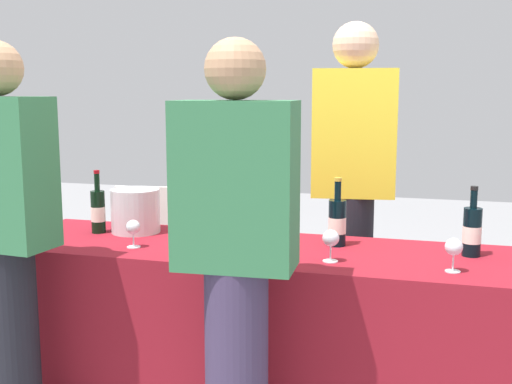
# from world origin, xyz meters

# --- Properties ---
(tasting_table) EXTENTS (2.35, 0.67, 0.73)m
(tasting_table) POSITION_xyz_m (0.00, 0.00, 0.36)
(tasting_table) COLOR maroon
(tasting_table) RESTS_ON ground_plane
(wine_bottle_0) EXTENTS (0.07, 0.07, 0.31)m
(wine_bottle_0) POSITION_xyz_m (-0.83, 0.08, 0.84)
(wine_bottle_0) COLOR black
(wine_bottle_0) RESTS_ON tasting_table
(wine_bottle_1) EXTENTS (0.07, 0.07, 0.32)m
(wine_bottle_1) POSITION_xyz_m (-0.26, 0.15, 0.84)
(wine_bottle_1) COLOR black
(wine_bottle_1) RESTS_ON tasting_table
(wine_bottle_2) EXTENTS (0.08, 0.08, 0.31)m
(wine_bottle_2) POSITION_xyz_m (0.34, 0.13, 0.84)
(wine_bottle_2) COLOR black
(wine_bottle_2) RESTS_ON tasting_table
(wine_bottle_3) EXTENTS (0.08, 0.08, 0.30)m
(wine_bottle_3) POSITION_xyz_m (0.92, 0.10, 0.83)
(wine_bottle_3) COLOR black
(wine_bottle_3) RESTS_ON tasting_table
(wine_glass_0) EXTENTS (0.06, 0.06, 0.12)m
(wine_glass_0) POSITION_xyz_m (-0.52, -0.15, 0.81)
(wine_glass_0) COLOR silver
(wine_glass_0) RESTS_ON tasting_table
(wine_glass_1) EXTENTS (0.07, 0.07, 0.14)m
(wine_glass_1) POSITION_xyz_m (0.02, -0.18, 0.83)
(wine_glass_1) COLOR silver
(wine_glass_1) RESTS_ON tasting_table
(wine_glass_2) EXTENTS (0.07, 0.07, 0.13)m
(wine_glass_2) POSITION_xyz_m (0.36, -0.15, 0.82)
(wine_glass_2) COLOR silver
(wine_glass_2) RESTS_ON tasting_table
(wine_glass_3) EXTENTS (0.07, 0.07, 0.13)m
(wine_glass_3) POSITION_xyz_m (0.84, -0.17, 0.82)
(wine_glass_3) COLOR silver
(wine_glass_3) RESTS_ON tasting_table
(ice_bucket) EXTENTS (0.24, 0.24, 0.21)m
(ice_bucket) POSITION_xyz_m (-0.66, 0.14, 0.83)
(ice_bucket) COLOR silver
(ice_bucket) RESTS_ON tasting_table
(server_pouring) EXTENTS (0.45, 0.29, 1.77)m
(server_pouring) POSITION_xyz_m (0.34, 0.65, 0.96)
(server_pouring) COLOR black
(server_pouring) RESTS_ON ground_plane
(guest_0) EXTENTS (0.41, 0.25, 1.61)m
(guest_0) POSITION_xyz_m (-0.89, -0.54, 0.87)
(guest_0) COLOR black
(guest_0) RESTS_ON ground_plane
(guest_1) EXTENTS (0.44, 0.26, 1.60)m
(guest_1) POSITION_xyz_m (0.08, -0.55, 0.86)
(guest_1) COLOR #3F3351
(guest_1) RESTS_ON ground_plane
(menu_board) EXTENTS (0.52, 0.12, 0.85)m
(menu_board) POSITION_xyz_m (-0.85, 0.83, 0.42)
(menu_board) COLOR white
(menu_board) RESTS_ON ground_plane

